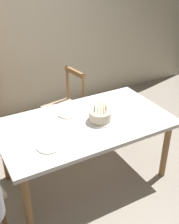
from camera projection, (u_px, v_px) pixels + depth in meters
The scene contains 9 objects.
ground at pixel (86, 176), 3.22m from camera, with size 6.40×6.40×0.00m, color #9E9384.
back_wall at pixel (24, 29), 3.99m from camera, with size 6.40×0.10×2.60m, color beige.
dining_table at pixel (85, 128), 2.90m from camera, with size 1.76×1.00×0.73m.
birthday_cake at pixel (100, 117), 2.84m from camera, with size 0.28×0.28×0.18m.
plate_near_celebrant at pixel (49, 146), 2.48m from camera, with size 0.22×0.22×0.01m, color white.
plate_far_side at pixel (68, 114), 2.99m from camera, with size 0.22×0.22×0.01m, color white.
fork_near_celebrant at pixel (32, 152), 2.41m from camera, with size 0.18×0.02×0.01m, color silver.
fork_far_side at pixel (54, 118), 2.92m from camera, with size 0.18×0.02×0.01m, color silver.
chair_spindle_back at pixel (65, 108), 3.68m from camera, with size 0.50×0.50×0.95m.
Camera 1 is at (-1.14, -2.16, 2.23)m, focal length 44.88 mm.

